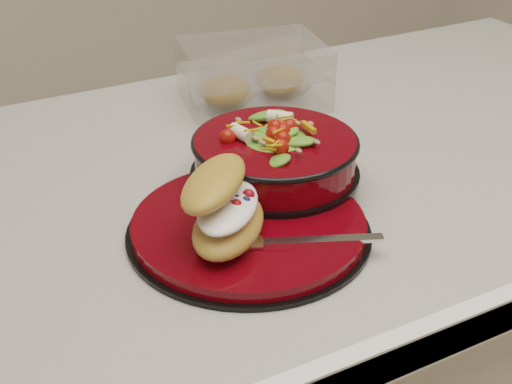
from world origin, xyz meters
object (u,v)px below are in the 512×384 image
salad_bowl (275,150)px  pastry_box (253,75)px  croissant (226,206)px  fork (298,241)px  island_counter (337,373)px  dinner_plate (250,227)px

salad_bowl → pastry_box: salad_bowl is taller
croissant → pastry_box: bearing=9.2°
fork → pastry_box: (0.16, 0.41, 0.02)m
salad_bowl → pastry_box: bearing=67.6°
fork → salad_bowl: bearing=3.7°
island_counter → dinner_plate: dinner_plate is taller
pastry_box → croissant: bearing=-110.8°
island_counter → croissant: 0.60m
island_counter → fork: bearing=-136.8°
dinner_plate → salad_bowl: salad_bowl is taller
salad_bowl → fork: size_ratio=1.29×
island_counter → salad_bowl: 0.53m
croissant → pastry_box: size_ratio=0.65×
croissant → island_counter: bearing=-19.6°
salad_bowl → croissant: salad_bowl is taller
salad_bowl → pastry_box: (0.11, 0.26, -0.01)m
island_counter → dinner_plate: bearing=-150.0°
dinner_plate → fork: 0.07m
island_counter → pastry_box: (-0.06, 0.20, 0.49)m
croissant → fork: croissant is taller
croissant → pastry_box: (0.22, 0.36, -0.01)m
croissant → salad_bowl: bearing=-8.9°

